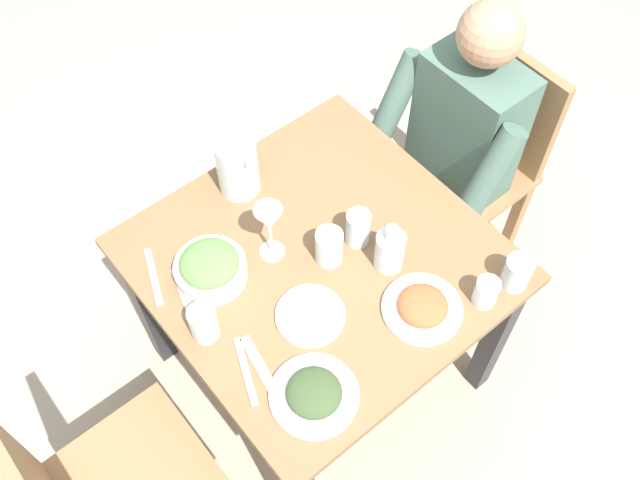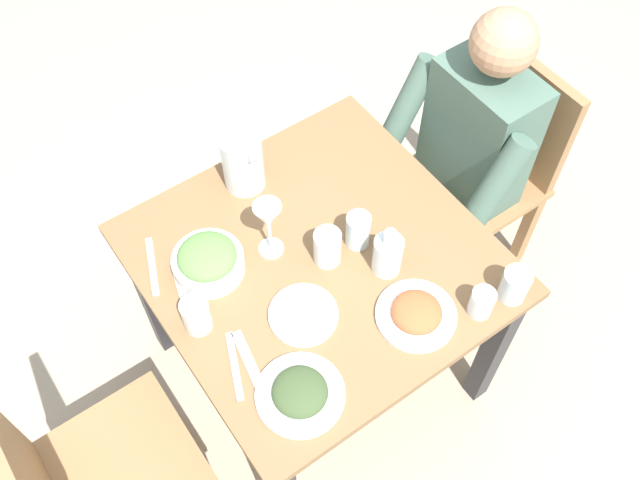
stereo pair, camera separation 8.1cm
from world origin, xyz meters
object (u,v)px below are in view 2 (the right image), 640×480
at_px(salad_bowl, 208,261).
at_px(diner_near, 454,160).
at_px(plate_rice_curry, 416,314).
at_px(plate_dolmas, 300,393).
at_px(water_pitcher, 243,161).
at_px(water_glass_far_left, 482,303).
at_px(water_glass_center, 358,230).
at_px(oil_carafe, 387,256).
at_px(chair_near, 492,161).
at_px(water_glass_near_left, 327,247).
at_px(plate_yoghurt, 303,313).
at_px(water_glass_near_right, 515,285).
at_px(dining_table, 318,280).
at_px(water_glass_by_pitcher, 196,315).
at_px(wine_glass, 268,219).

bearing_deg(salad_bowl, diner_near, -92.98).
relative_size(plate_rice_curry, plate_dolmas, 0.96).
height_order(water_pitcher, water_glass_far_left, water_pitcher).
height_order(water_glass_center, oil_carafe, oil_carafe).
bearing_deg(salad_bowl, chair_near, -92.41).
height_order(salad_bowl, water_glass_near_left, water_glass_near_left).
bearing_deg(plate_dolmas, water_pitcher, -20.75).
distance_m(plate_yoghurt, plate_dolmas, 0.22).
bearing_deg(water_glass_near_left, water_glass_near_right, -138.43).
distance_m(diner_near, water_pitcher, 0.69).
height_order(diner_near, water_glass_near_right, diner_near).
relative_size(water_glass_near_left, water_glass_far_left, 1.29).
xyz_separation_m(water_glass_center, oil_carafe, (-0.11, -0.01, 0.00)).
relative_size(plate_dolmas, water_glass_far_left, 2.57).
relative_size(salad_bowl, water_glass_center, 1.77).
relative_size(dining_table, water_glass_near_left, 8.08).
distance_m(dining_table, oil_carafe, 0.26).
xyz_separation_m(diner_near, water_glass_near_left, (-0.11, 0.58, 0.14)).
height_order(water_glass_near_right, water_glass_by_pitcher, water_glass_by_pitcher).
bearing_deg(diner_near, chair_near, -90.00).
xyz_separation_m(plate_rice_curry, water_glass_near_right, (-0.09, -0.25, 0.03)).
height_order(dining_table, diner_near, diner_near).
bearing_deg(chair_near, water_glass_center, 99.58).
distance_m(chair_near, diner_near, 0.25).
relative_size(salad_bowl, oil_carafe, 1.18).
xyz_separation_m(dining_table, plate_yoghurt, (-0.13, 0.13, 0.13)).
distance_m(plate_dolmas, water_glass_center, 0.48).
xyz_separation_m(plate_rice_curry, water_glass_center, (0.28, -0.02, 0.04)).
xyz_separation_m(diner_near, plate_rice_curry, (-0.39, 0.49, 0.10)).
distance_m(water_glass_center, water_glass_by_pitcher, 0.49).
xyz_separation_m(chair_near, plate_dolmas, (-0.40, 1.06, 0.25)).
bearing_deg(diner_near, dining_table, 98.97).
relative_size(plate_yoghurt, water_glass_center, 1.66).
relative_size(water_glass_center, wine_glass, 0.56).
height_order(plate_rice_curry, plate_dolmas, plate_rice_curry).
distance_m(water_glass_near_right, water_glass_far_left, 0.10).
distance_m(plate_rice_curry, wine_glass, 0.45).
bearing_deg(plate_rice_curry, water_glass_center, -3.57).
height_order(diner_near, water_glass_near_left, diner_near).
bearing_deg(water_glass_center, plate_rice_curry, 176.43).
height_order(diner_near, water_pitcher, diner_near).
bearing_deg(plate_dolmas, oil_carafe, -66.96).
height_order(diner_near, water_glass_by_pitcher, diner_near).
distance_m(chair_near, oil_carafe, 0.76).
distance_m(salad_bowl, water_glass_center, 0.41).
distance_m(water_pitcher, water_glass_near_left, 0.36).
bearing_deg(water_glass_near_right, plate_rice_curry, 69.25).
xyz_separation_m(water_pitcher, plate_dolmas, (-0.64, 0.24, -0.08)).
relative_size(chair_near, water_glass_far_left, 9.95).
height_order(plate_dolmas, water_glass_near_left, water_glass_near_left).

